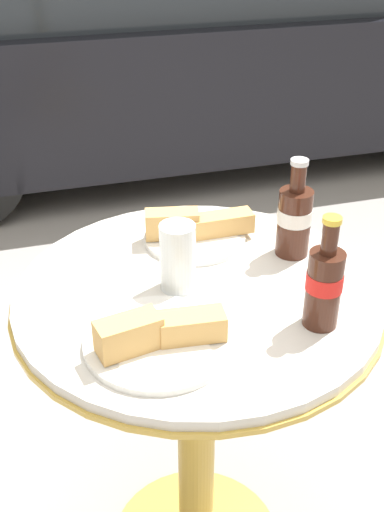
# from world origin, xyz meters

# --- Properties ---
(bistro_table) EXTENTS (0.70, 0.70, 0.77)m
(bistro_table) POSITION_xyz_m (0.00, 0.00, 0.56)
(bistro_table) COLOR gold
(bistro_table) RESTS_ON ground_plane
(cola_bottle_left) EXTENTS (0.06, 0.06, 0.21)m
(cola_bottle_left) POSITION_xyz_m (0.17, -0.17, 0.86)
(cola_bottle_left) COLOR #3D1E14
(cola_bottle_left) RESTS_ON bistro_table
(cola_bottle_right) EXTENTS (0.07, 0.07, 0.21)m
(cola_bottle_right) POSITION_xyz_m (0.22, 0.07, 0.85)
(cola_bottle_right) COLOR #3D1E14
(cola_bottle_right) RESTS_ON bistro_table
(drinking_glass) EXTENTS (0.07, 0.07, 0.13)m
(drinking_glass) POSITION_xyz_m (-0.03, 0.01, 0.83)
(drinking_glass) COLOR black
(drinking_glass) RESTS_ON bistro_table
(lunch_plate_near) EXTENTS (0.25, 0.25, 0.07)m
(lunch_plate_near) POSITION_xyz_m (-0.11, -0.15, 0.79)
(lunch_plate_near) COLOR white
(lunch_plate_near) RESTS_ON bistro_table
(lunch_plate_far) EXTENTS (0.23, 0.22, 0.07)m
(lunch_plate_far) POSITION_xyz_m (0.05, 0.18, 0.80)
(lunch_plate_far) COLOR white
(lunch_plate_far) RESTS_ON bistro_table
(parked_car) EXTENTS (4.32, 1.75, 1.25)m
(parked_car) POSITION_xyz_m (0.74, 2.70, 0.60)
(parked_car) COLOR black
(parked_car) RESTS_ON ground_plane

